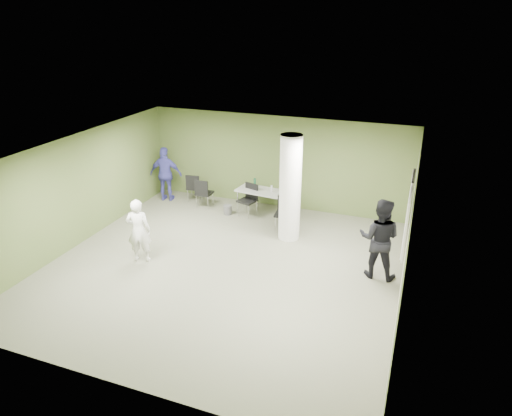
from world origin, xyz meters
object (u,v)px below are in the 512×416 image
at_px(folding_table, 264,192).
at_px(man_black, 379,239).
at_px(woman_white, 139,231).
at_px(man_blue, 166,174).
at_px(chair_back_left, 194,186).

bearing_deg(folding_table, man_black, -27.19).
height_order(folding_table, woman_white, woman_white).
height_order(woman_white, man_black, man_black).
relative_size(woman_white, man_black, 0.85).
height_order(folding_table, man_blue, man_blue).
bearing_deg(woman_white, folding_table, -135.82).
bearing_deg(man_blue, man_black, 149.96).
height_order(folding_table, man_black, man_black).
bearing_deg(chair_back_left, folding_table, 166.13).
height_order(woman_white, man_blue, man_blue).
relative_size(folding_table, chair_back_left, 1.84).
xyz_separation_m(folding_table, man_blue, (-3.27, 0.03, 0.15)).
relative_size(man_black, man_blue, 1.08).
bearing_deg(chair_back_left, man_black, 148.02).
bearing_deg(folding_table, woman_white, -111.16).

